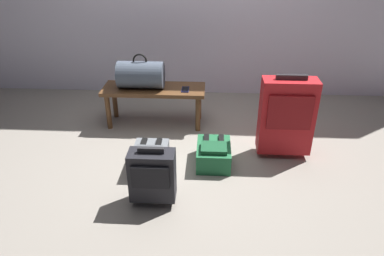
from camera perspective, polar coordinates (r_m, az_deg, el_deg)
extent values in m
plane|color=gray|center=(3.07, 0.38, -5.50)|extent=(6.60, 6.60, 0.00)
cube|color=brown|center=(3.56, -6.07, 6.12)|extent=(1.00, 0.36, 0.04)
cylinder|color=brown|center=(3.62, -13.12, 2.49)|extent=(0.05, 0.05, 0.36)
cylinder|color=brown|center=(3.48, 0.95, 2.22)|extent=(0.05, 0.05, 0.36)
cylinder|color=brown|center=(3.85, -12.14, 4.18)|extent=(0.05, 0.05, 0.36)
cylinder|color=brown|center=(3.72, 1.11, 3.98)|extent=(0.05, 0.05, 0.36)
cylinder|color=#475160|center=(3.53, -8.12, 8.36)|extent=(0.44, 0.26, 0.26)
torus|color=black|center=(3.49, -8.28, 10.52)|extent=(0.14, 0.02, 0.14)
cube|color=#191E4C|center=(3.48, -1.07, 6.14)|extent=(0.07, 0.14, 0.01)
cube|color=black|center=(3.48, -1.07, 6.21)|extent=(0.06, 0.13, 0.00)
cube|color=red|center=(3.10, 14.73, 1.83)|extent=(0.45, 0.19, 0.65)
cube|color=maroon|center=(2.98, 15.27, 2.31)|extent=(0.36, 0.02, 0.29)
cube|color=#262628|center=(2.97, 15.54, 7.78)|extent=(0.25, 0.03, 0.04)
cylinder|color=black|center=(3.30, 11.14, -3.01)|extent=(0.02, 0.05, 0.05)
cylinder|color=black|center=(3.36, 16.43, -3.09)|extent=(0.02, 0.05, 0.05)
cube|color=black|center=(2.54, -6.29, -7.45)|extent=(0.32, 0.16, 0.37)
cube|color=black|center=(2.44, -6.67, -7.83)|extent=(0.26, 0.02, 0.17)
cube|color=#262628|center=(2.42, -6.54, -3.52)|extent=(0.18, 0.03, 0.04)
cylinder|color=black|center=(2.73, -8.24, -10.24)|extent=(0.02, 0.05, 0.05)
cylinder|color=black|center=(2.69, -3.48, -10.49)|extent=(0.02, 0.05, 0.05)
cube|color=#1E6038|center=(3.03, 3.43, -4.18)|extent=(0.28, 0.38, 0.17)
cube|color=#184D2C|center=(2.92, 3.49, -3.18)|extent=(0.21, 0.17, 0.04)
cube|color=black|center=(3.04, 2.30, -1.97)|extent=(0.04, 0.19, 0.02)
cube|color=black|center=(3.04, 4.67, -2.03)|extent=(0.04, 0.19, 0.02)
cube|color=slate|center=(2.99, -6.67, -4.82)|extent=(0.28, 0.38, 0.17)
cube|color=#515559|center=(2.88, -6.99, -3.83)|extent=(0.21, 0.17, 0.04)
cube|color=black|center=(3.01, -7.76, -2.57)|extent=(0.04, 0.19, 0.02)
cube|color=black|center=(2.99, -5.38, -2.65)|extent=(0.04, 0.19, 0.02)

